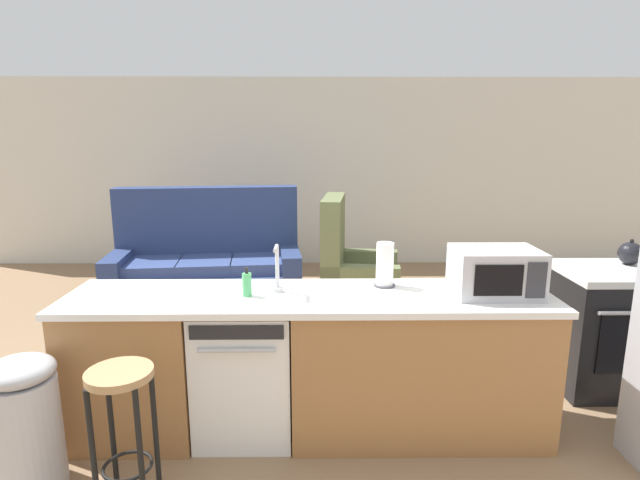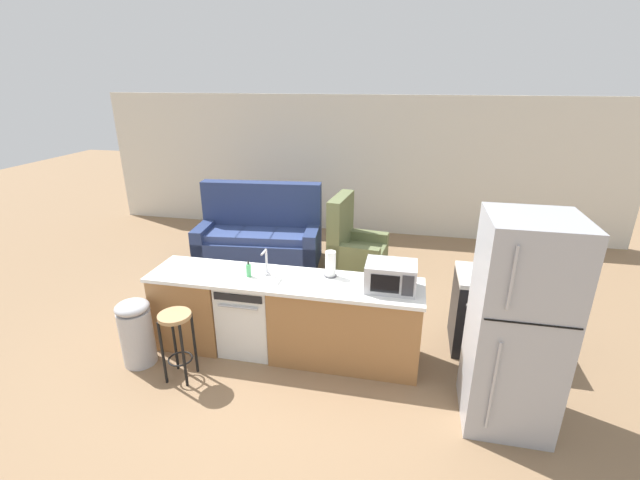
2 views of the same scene
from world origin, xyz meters
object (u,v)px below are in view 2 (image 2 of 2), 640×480
(dishwasher, at_px, (250,314))
(microwave, at_px, (391,276))
(paper_towel_roll, at_px, (330,264))
(armchair, at_px, (352,249))
(soap_bottle, at_px, (249,270))
(refrigerator, at_px, (517,325))
(bar_stool, at_px, (177,332))
(kettle, at_px, (510,264))
(stove_range, at_px, (489,312))
(couch, at_px, (260,236))
(trash_bin, at_px, (136,332))

(dishwasher, bearing_deg, microwave, -0.05)
(paper_towel_roll, bearing_deg, armchair, 91.23)
(soap_bottle, relative_size, armchair, 0.15)
(refrigerator, distance_m, bar_stool, 3.14)
(dishwasher, xyz_separation_m, bar_stool, (-0.51, -0.66, 0.11))
(armchair, bearing_deg, dishwasher, -109.78)
(refrigerator, xyz_separation_m, bar_stool, (-3.11, -0.11, -0.42))
(microwave, relative_size, armchair, 0.42)
(refrigerator, relative_size, paper_towel_roll, 6.75)
(kettle, relative_size, bar_stool, 0.28)
(soap_bottle, bearing_deg, bar_stool, -130.16)
(microwave, bearing_deg, stove_range, 26.94)
(dishwasher, relative_size, refrigerator, 0.44)
(paper_towel_roll, bearing_deg, soap_bottle, -167.42)
(dishwasher, bearing_deg, kettle, 13.78)
(refrigerator, xyz_separation_m, paper_towel_roll, (-1.72, 0.72, 0.09))
(dishwasher, relative_size, stove_range, 0.93)
(paper_towel_roll, distance_m, kettle, 1.96)
(microwave, height_order, soap_bottle, microwave)
(stove_range, distance_m, couch, 3.85)
(bar_stool, bearing_deg, stove_range, 21.24)
(dishwasher, distance_m, soap_bottle, 0.55)
(refrigerator, height_order, soap_bottle, refrigerator)
(soap_bottle, distance_m, kettle, 2.83)
(microwave, distance_m, kettle, 1.42)
(dishwasher, distance_m, bar_stool, 0.84)
(stove_range, height_order, trash_bin, stove_range)
(refrigerator, relative_size, trash_bin, 2.57)
(couch, bearing_deg, armchair, -5.03)
(refrigerator, xyz_separation_m, microwave, (-1.08, 0.55, 0.09))
(stove_range, xyz_separation_m, refrigerator, (-0.00, -1.10, 0.50))
(bar_stool, distance_m, couch, 3.12)
(kettle, height_order, trash_bin, kettle)
(trash_bin, distance_m, couch, 2.99)
(microwave, xyz_separation_m, armchair, (-0.69, 2.31, -0.69))
(microwave, height_order, kettle, microwave)
(soap_bottle, distance_m, trash_bin, 1.35)
(stove_range, relative_size, bar_stool, 1.22)
(dishwasher, height_order, microwave, microwave)
(refrigerator, relative_size, armchair, 1.59)
(trash_bin, height_order, armchair, armchair)
(kettle, xyz_separation_m, trash_bin, (-3.84, -1.20, -0.61))
(stove_range, bearing_deg, refrigerator, -90.01)
(refrigerator, height_order, paper_towel_roll, refrigerator)
(trash_bin, relative_size, armchair, 0.62)
(trash_bin, bearing_deg, refrigerator, -0.43)
(dishwasher, bearing_deg, soap_bottle, -40.43)
(stove_range, distance_m, kettle, 0.58)
(kettle, bearing_deg, bar_stool, -157.78)
(dishwasher, relative_size, soap_bottle, 4.77)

